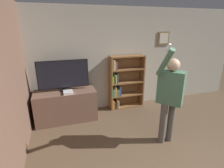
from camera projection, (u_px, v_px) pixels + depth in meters
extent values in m
cube|color=#B2AD9E|center=(127.00, 59.00, 4.85)|extent=(7.13, 0.06, 2.70)
cube|color=olive|center=(164.00, 38.00, 4.95)|extent=(0.35, 0.02, 0.37)
cube|color=beige|center=(164.00, 38.00, 4.94)|extent=(0.27, 0.01, 0.29)
cube|color=brown|center=(10.00, 86.00, 2.68)|extent=(0.06, 4.70, 2.70)
cube|color=brown|center=(66.00, 105.00, 4.27)|extent=(1.44, 0.61, 0.75)
cylinder|color=black|center=(65.00, 90.00, 4.20)|extent=(0.22, 0.22, 0.03)
cylinder|color=black|center=(65.00, 88.00, 4.19)|extent=(0.06, 0.06, 0.05)
cube|color=black|center=(63.00, 74.00, 4.08)|extent=(1.17, 0.04, 0.67)
cube|color=black|center=(63.00, 75.00, 4.06)|extent=(1.13, 0.01, 0.63)
cube|color=white|center=(68.00, 92.00, 4.01)|extent=(0.21, 0.23, 0.05)
cube|color=brown|center=(111.00, 84.00, 4.72)|extent=(0.04, 0.28, 1.48)
cube|color=brown|center=(142.00, 80.00, 4.99)|extent=(0.04, 0.28, 1.48)
cube|color=brown|center=(125.00, 81.00, 4.97)|extent=(0.97, 0.01, 1.48)
cube|color=brown|center=(126.00, 106.00, 5.08)|extent=(0.90, 0.28, 0.04)
cube|color=brown|center=(126.00, 94.00, 4.97)|extent=(0.90, 0.28, 0.04)
cube|color=brown|center=(127.00, 82.00, 4.85)|extent=(0.90, 0.28, 0.04)
cube|color=brown|center=(127.00, 69.00, 4.73)|extent=(0.90, 0.28, 0.04)
cube|color=brown|center=(127.00, 56.00, 4.62)|extent=(0.90, 0.28, 0.04)
cube|color=orange|center=(112.00, 104.00, 4.89)|extent=(0.03, 0.24, 0.27)
cube|color=orange|center=(113.00, 104.00, 4.90)|extent=(0.02, 0.21, 0.23)
cube|color=#232328|center=(115.00, 105.00, 4.91)|extent=(0.04, 0.20, 0.20)
cube|color=#99663D|center=(116.00, 103.00, 4.94)|extent=(0.03, 0.25, 0.25)
cube|color=beige|center=(118.00, 104.00, 4.94)|extent=(0.02, 0.22, 0.22)
cube|color=#338447|center=(112.00, 93.00, 4.77)|extent=(0.02, 0.20, 0.20)
cube|color=#5B8E99|center=(113.00, 92.00, 4.80)|extent=(0.04, 0.26, 0.22)
cube|color=gold|center=(115.00, 91.00, 4.80)|extent=(0.03, 0.25, 0.27)
cube|color=orange|center=(116.00, 92.00, 4.84)|extent=(0.02, 0.26, 0.19)
cube|color=#5B8E99|center=(118.00, 92.00, 4.84)|extent=(0.03, 0.25, 0.19)
cube|color=#2D569E|center=(119.00, 91.00, 4.84)|extent=(0.04, 0.24, 0.26)
cube|color=gold|center=(112.00, 80.00, 4.65)|extent=(0.03, 0.21, 0.21)
cube|color=#338447|center=(114.00, 78.00, 4.67)|extent=(0.02, 0.23, 0.26)
cube|color=gold|center=(115.00, 78.00, 4.70)|extent=(0.04, 0.26, 0.24)
cube|color=#2D569E|center=(117.00, 78.00, 4.68)|extent=(0.02, 0.20, 0.27)
cube|color=#99663D|center=(112.00, 64.00, 4.54)|extent=(0.02, 0.25, 0.28)
cube|color=beige|center=(113.00, 65.00, 4.54)|extent=(0.03, 0.22, 0.27)
cube|color=gold|center=(115.00, 66.00, 4.56)|extent=(0.03, 0.22, 0.22)
cube|color=#7A3889|center=(116.00, 66.00, 4.57)|extent=(0.02, 0.20, 0.20)
cylinder|color=#56514C|center=(163.00, 123.00, 3.41)|extent=(0.13, 0.13, 0.84)
cylinder|color=#56514C|center=(171.00, 122.00, 3.46)|extent=(0.13, 0.13, 0.84)
cube|color=#477056|center=(171.00, 88.00, 3.20)|extent=(0.46, 0.49, 0.63)
sphere|color=tan|center=(173.00, 65.00, 3.06)|extent=(0.23, 0.23, 0.23)
cylinder|color=#477056|center=(182.00, 87.00, 3.28)|extent=(0.09, 0.09, 0.58)
cylinder|color=#477056|center=(165.00, 63.00, 2.86)|extent=(0.09, 0.41, 0.52)
cube|color=white|center=(169.00, 48.00, 2.73)|extent=(0.04, 0.09, 0.14)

